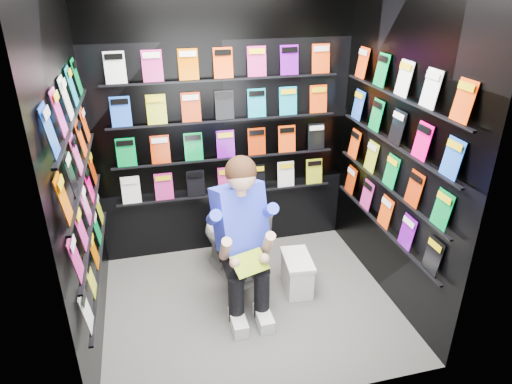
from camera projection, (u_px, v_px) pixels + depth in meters
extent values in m
plane|color=#5A5A58|center=(251.00, 305.00, 3.89)|extent=(2.40, 2.40, 0.00)
cube|color=black|center=(224.00, 125.00, 4.20)|extent=(2.40, 0.04, 2.60)
cube|color=black|center=(293.00, 232.00, 2.45)|extent=(2.40, 0.04, 2.60)
cube|color=black|center=(76.00, 181.00, 3.06)|extent=(0.04, 2.00, 2.60)
cube|color=black|center=(398.00, 150.00, 3.59)|extent=(0.04, 2.00, 2.60)
imported|color=white|center=(231.00, 238.00, 4.17)|extent=(0.63, 0.84, 0.73)
cube|color=white|center=(297.00, 274.00, 4.04)|extent=(0.25, 0.41, 0.29)
cube|color=white|center=(298.00, 259.00, 3.98)|extent=(0.27, 0.43, 0.03)
cube|color=green|center=(250.00, 263.00, 3.44)|extent=(0.31, 0.23, 0.11)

